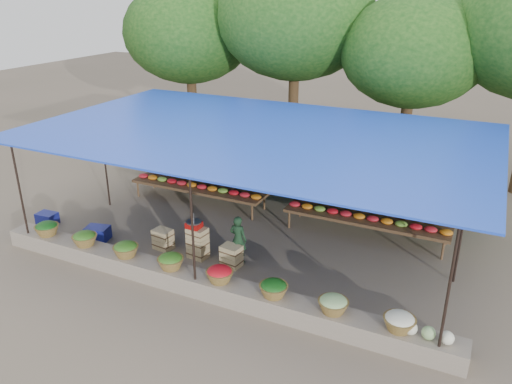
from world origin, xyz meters
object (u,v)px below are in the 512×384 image
at_px(weighing_scale, 194,224).
at_px(blue_crate_back, 98,233).
at_px(vendor_seated, 238,239).
at_px(crate_counter, 197,245).
at_px(blue_crate_front, 47,218).

bearing_deg(weighing_scale, blue_crate_back, -173.18).
xyz_separation_m(vendor_seated, blue_crate_back, (-3.75, -0.56, -0.41)).
relative_size(crate_counter, blue_crate_front, 4.58).
bearing_deg(blue_crate_front, vendor_seated, 0.80).
bearing_deg(weighing_scale, blue_crate_front, -177.37).
height_order(weighing_scale, blue_crate_back, weighing_scale).
bearing_deg(crate_counter, weighing_scale, 180.00).
relative_size(weighing_scale, vendor_seated, 0.32).
height_order(vendor_seated, blue_crate_front, vendor_seated).
bearing_deg(blue_crate_back, crate_counter, -7.05).
xyz_separation_m(vendor_seated, blue_crate_front, (-5.63, -0.45, -0.43)).
bearing_deg(vendor_seated, blue_crate_back, 9.63).
bearing_deg(weighing_scale, vendor_seated, 13.01).
xyz_separation_m(weighing_scale, vendor_seated, (1.03, 0.24, -0.28)).
relative_size(crate_counter, weighing_scale, 6.33).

